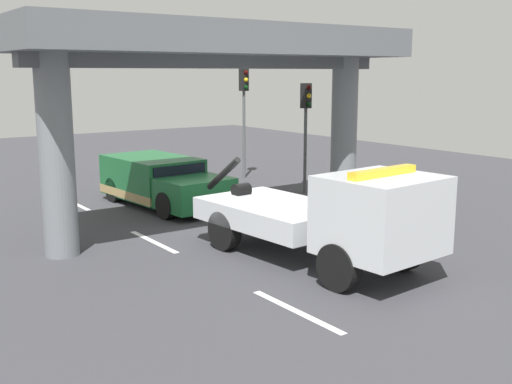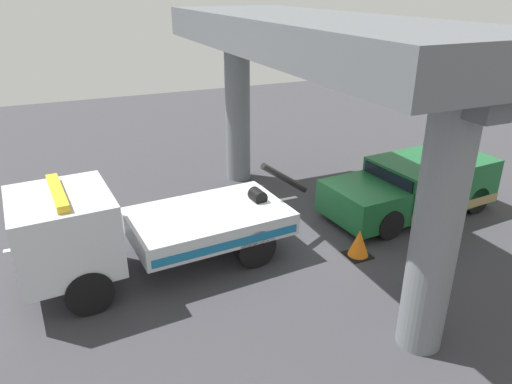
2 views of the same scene
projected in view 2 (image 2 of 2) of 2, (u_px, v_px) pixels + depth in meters
ground_plane at (295, 238)px, 13.10m from camera, size 60.00×40.00×0.10m
lane_stripe_west at (412, 175)px, 17.23m from camera, size 2.60×0.16×0.01m
lane_stripe_mid at (260, 204)px, 15.03m from camera, size 2.60×0.16×0.01m
lane_stripe_east at (57, 241)px, 12.82m from camera, size 2.60×0.16×0.01m
tow_truck_white at (130, 228)px, 10.96m from camera, size 7.32×2.81×2.46m
towed_van_green at (416, 187)px, 14.27m from camera, size 5.34×2.54×1.58m
overpass_structure at (309, 56)px, 11.24m from camera, size 3.60×11.34×5.69m
traffic_cone_orange at (359, 244)px, 12.01m from camera, size 0.61×0.61×0.72m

